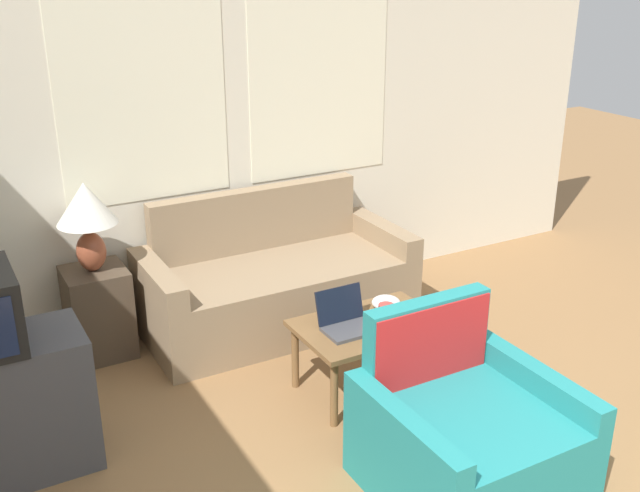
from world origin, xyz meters
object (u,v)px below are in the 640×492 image
at_px(coffee_table, 369,332).
at_px(book_red, 413,319).
at_px(armchair, 463,436).
at_px(cup_navy, 386,313).
at_px(table_lamp, 87,212).
at_px(couch, 274,284).
at_px(laptop, 346,320).
at_px(snack_bowl, 386,303).

xyz_separation_m(coffee_table, book_red, (0.23, -0.10, 0.07)).
distance_m(coffee_table, book_red, 0.26).
relative_size(armchair, cup_navy, 8.47).
bearing_deg(book_red, table_lamp, 139.20).
bearing_deg(coffee_table, cup_navy, -11.54).
distance_m(couch, armchair, 2.00).
bearing_deg(laptop, table_lamp, 133.55).
bearing_deg(cup_navy, couch, 100.34).
bearing_deg(coffee_table, couch, 95.23).
bearing_deg(snack_bowl, couch, 107.27).
height_order(couch, snack_bowl, couch).
distance_m(armchair, snack_bowl, 1.11).
bearing_deg(cup_navy, armchair, -100.29).
xyz_separation_m(table_lamp, snack_bowl, (1.47, -1.07, -0.49)).
xyz_separation_m(couch, laptop, (-0.05, -1.05, 0.20)).
relative_size(armchair, book_red, 4.39).
bearing_deg(table_lamp, cup_navy, -41.53).
distance_m(coffee_table, snack_bowl, 0.25).
xyz_separation_m(armchair, coffee_table, (0.07, 0.94, 0.11)).
height_order(table_lamp, coffee_table, table_lamp).
height_order(table_lamp, cup_navy, table_lamp).
relative_size(armchair, snack_bowl, 5.18).
bearing_deg(snack_bowl, laptop, -162.50).
distance_m(cup_navy, snack_bowl, 0.17).
bearing_deg(laptop, coffee_table, -4.72).
height_order(laptop, book_red, laptop).
relative_size(couch, snack_bowl, 10.56).
xyz_separation_m(table_lamp, laptop, (1.12, -1.18, -0.48)).
xyz_separation_m(coffee_table, snack_bowl, (0.20, 0.12, 0.09)).
bearing_deg(armchair, cup_navy, 79.71).
bearing_deg(armchair, couch, 90.89).
distance_m(couch, snack_bowl, 1.00).
bearing_deg(armchair, coffee_table, 85.96).
bearing_deg(snack_bowl, cup_navy, -123.98).
bearing_deg(cup_navy, coffee_table, 168.46).
distance_m(table_lamp, coffee_table, 1.84).
distance_m(couch, laptop, 1.07).
bearing_deg(snack_bowl, armchair, -103.88).
xyz_separation_m(laptop, book_red, (0.38, -0.12, -0.03)).
relative_size(coffee_table, laptop, 2.84).
relative_size(table_lamp, laptop, 1.93).
bearing_deg(armchair, snack_bowl, 76.12).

